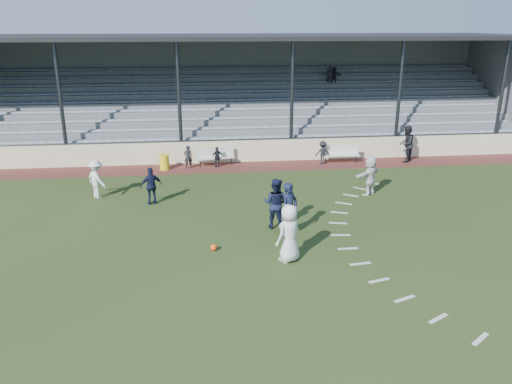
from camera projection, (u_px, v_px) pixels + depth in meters
ground at (265, 253)px, 16.59m from camera, size 90.00×90.00×0.00m
cinder_track at (239, 167)px, 26.47m from camera, size 34.00×2.00×0.02m
retaining_wall at (237, 151)px, 27.26m from camera, size 34.00×0.18×1.20m
bench_left at (216, 155)px, 26.56m from camera, size 2.04×0.81×0.95m
bench_right at (341, 153)px, 27.07m from camera, size 2.01×0.50×0.95m
trash_bin at (164, 162)px, 25.83m from camera, size 0.50×0.50×0.79m
football at (214, 247)px, 16.73m from camera, size 0.23×0.23×0.23m
player_white_lead at (289, 233)px, 15.76m from camera, size 1.11×1.04×1.91m
player_navy_lead at (289, 210)px, 17.61m from camera, size 0.86×0.82×1.98m
player_navy_mid at (275, 203)px, 18.36m from camera, size 1.15×1.06×1.91m
player_white_wing at (97, 179)px, 21.54m from camera, size 1.22×1.24×1.71m
player_navy_wing at (152, 186)px, 20.83m from camera, size 1.01×0.66×1.59m
player_white_back at (370, 175)px, 22.00m from camera, size 1.60×1.45×1.77m
official at (406, 144)px, 27.14m from camera, size 1.18×1.23×2.00m
sub_left_near at (188, 157)px, 26.01m from camera, size 0.49×0.36×1.22m
sub_left_far at (217, 157)px, 26.25m from camera, size 0.68×0.41×1.09m
sub_right at (323, 152)px, 26.85m from camera, size 0.84×0.52×1.25m
grandstand at (231, 108)px, 31.18m from camera, size 34.60×9.00×6.61m
penalty_arc at (384, 247)px, 17.04m from camera, size 3.89×14.63×0.01m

